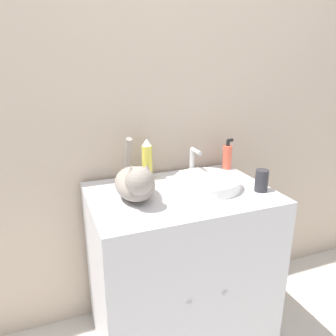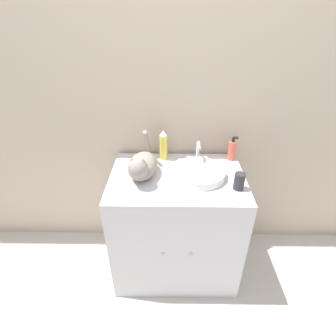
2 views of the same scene
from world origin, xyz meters
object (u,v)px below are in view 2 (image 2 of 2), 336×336
at_px(cat, 142,166).
at_px(spray_bottle, 163,145).
at_px(cup, 239,181).
at_px(soap_bottle, 232,150).

distance_m(cat, spray_bottle, 0.26).
bearing_deg(cup, spray_bottle, 142.04).
relative_size(cat, cup, 4.00).
bearing_deg(spray_bottle, cat, -118.83).
xyz_separation_m(cat, soap_bottle, (0.59, 0.22, -0.01)).
xyz_separation_m(spray_bottle, cup, (0.44, -0.35, -0.05)).
relative_size(cat, soap_bottle, 2.39).
height_order(cat, spray_bottle, cat).
height_order(cat, soap_bottle, cat).
bearing_deg(spray_bottle, cup, -37.96).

